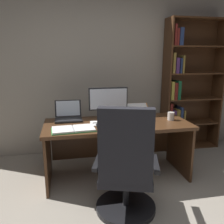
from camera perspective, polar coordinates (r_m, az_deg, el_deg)
wall_back at (r=3.72m, az=-2.41°, el=10.65°), size 4.69×0.12×2.65m
desk at (r=2.98m, az=0.96°, el=-5.70°), size 1.77×0.74×0.72m
bookshelf at (r=3.98m, az=17.59°, el=5.20°), size 0.95×0.31×2.08m
office_chair at (r=2.24m, az=3.41°, el=-14.37°), size 0.70×0.61×1.10m
monitor at (r=3.03m, az=-0.89°, el=2.33°), size 0.51×0.16×0.40m
laptop at (r=3.02m, az=-10.64°, el=-0.95°), size 0.34×0.29×0.24m
keyboard at (r=2.70m, az=0.61°, el=-3.27°), size 0.42×0.15×0.02m
computer_mouse at (r=2.77m, az=6.69°, el=-2.74°), size 0.06×0.10×0.04m
reading_stand_with_book at (r=3.21m, az=6.32°, el=0.52°), size 0.32×0.26×0.15m
open_binder at (r=2.60m, az=-9.45°, el=-4.14°), size 0.49×0.30×0.02m
notepad at (r=2.81m, az=-3.76°, el=-2.81°), size 0.16×0.22×0.01m
pen at (r=2.81m, az=-3.35°, el=-2.62°), size 0.14×0.02×0.01m
coffee_mug at (r=3.05m, az=14.25°, el=-0.99°), size 0.08×0.08×0.10m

